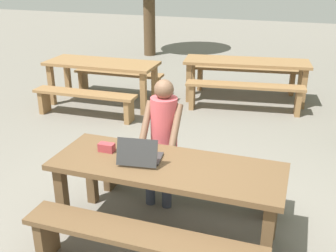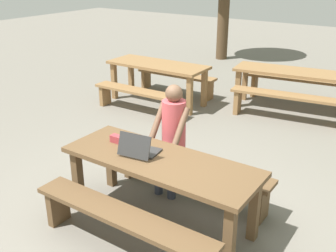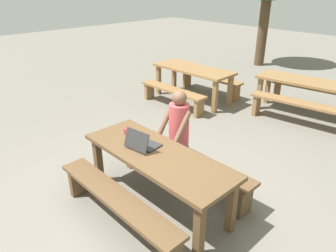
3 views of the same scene
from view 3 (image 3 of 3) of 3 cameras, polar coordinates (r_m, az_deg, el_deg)
The scene contains 13 objects.
ground_plane at distance 4.12m, azimuth -1.86°, elevation -13.77°, with size 30.00×30.00×0.00m, color slate.
picnic_table_front at distance 3.76m, azimuth -1.99°, elevation -6.40°, with size 2.03×0.74×0.73m.
bench_near at distance 3.63m, azimuth -9.35°, elevation -13.65°, with size 1.93×0.30×0.44m.
bench_far at distance 4.28m, azimuth 4.21°, elevation -6.66°, with size 1.93×0.30×0.44m.
laptop at distance 3.82m, azimuth -4.75°, elevation -3.06°, with size 0.39×0.37×0.25m.
small_pouch at distance 4.14m, azimuth -7.00°, elevation -1.13°, with size 0.15×0.08×0.08m.
person_seated at distance 4.20m, azimuth 1.62°, elevation -0.89°, with size 0.38×0.39×1.30m.
picnic_table_mid at distance 6.93m, azimuth 24.72°, elevation 6.45°, with size 2.23×0.95×0.74m.
bench_mid_south at distance 6.49m, azimuth 22.95°, elevation 3.04°, with size 1.96×0.56×0.47m.
bench_mid_north at distance 7.54m, azimuth 25.52°, elevation 5.50°, with size 1.96×0.56×0.47m.
picnic_table_rear at distance 7.27m, azimuth 4.55°, elevation 9.60°, with size 1.93×0.79×0.76m.
bench_rear_south at distance 6.90m, azimuth 0.82°, elevation 5.98°, with size 1.73×0.34×0.42m.
bench_rear_north at distance 7.86m, azimuth 7.68°, elevation 8.19°, with size 1.73×0.34×0.42m.
Camera 3 is at (2.41, -2.11, 2.59)m, focal length 33.52 mm.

